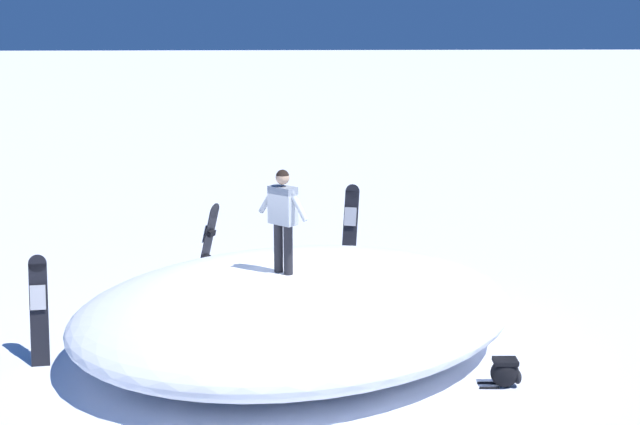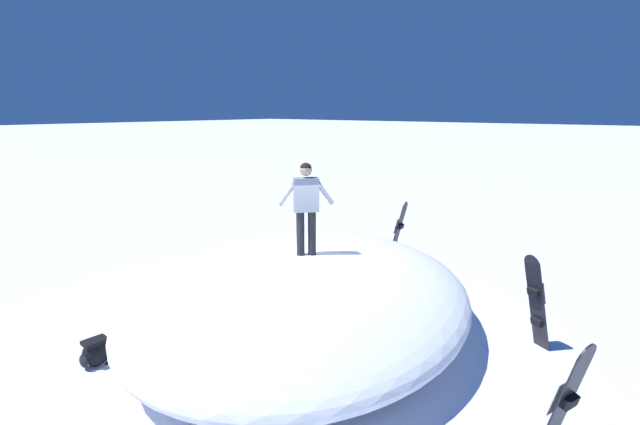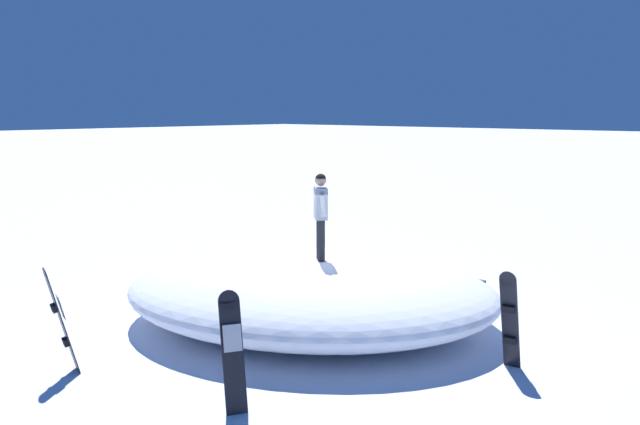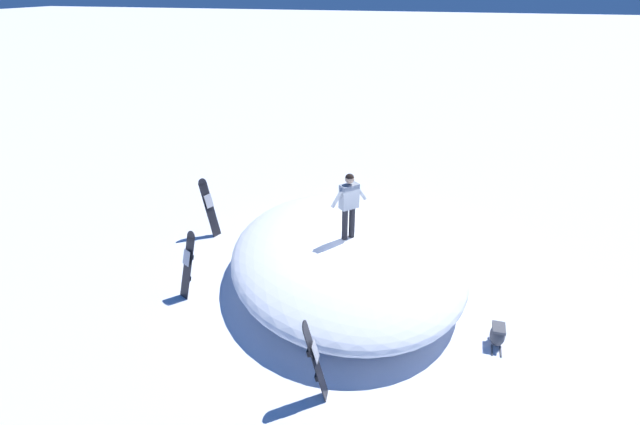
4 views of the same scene
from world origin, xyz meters
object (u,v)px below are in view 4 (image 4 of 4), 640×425
at_px(snowboard_secondary_upright, 209,206).
at_px(backpack_near, 419,226).
at_px(backpack_far, 497,334).
at_px(snowboarder_standing, 349,201).
at_px(snowboard_primary_upright, 315,359).
at_px(snowboard_tertiary_upright, 188,263).

distance_m(snowboard_secondary_upright, backpack_near, 6.15).
xyz_separation_m(backpack_near, backpack_far, (-1.98, 4.43, 0.01)).
distance_m(snowboarder_standing, snowboard_primary_upright, 3.92).
bearing_deg(backpack_far, backpack_near, -65.97).
bearing_deg(snowboard_tertiary_upright, snowboard_primary_upright, 149.23).
bearing_deg(backpack_near, snowboard_tertiary_upright, 42.88).
height_order(snowboarder_standing, snowboard_secondary_upright, snowboarder_standing).
height_order(snowboard_primary_upright, backpack_near, snowboard_primary_upright).
height_order(snowboard_secondary_upright, snowboard_tertiary_upright, snowboard_secondary_upright).
xyz_separation_m(snowboarder_standing, snowboard_secondary_upright, (4.40, -1.40, -1.32)).
bearing_deg(snowboarder_standing, snowboard_primary_upright, 94.02).
bearing_deg(snowboard_primary_upright, backpack_near, -100.18).
xyz_separation_m(snowboarder_standing, backpack_far, (-3.45, 1.33, -1.98)).
bearing_deg(snowboard_secondary_upright, snowboard_primary_upright, 132.62).
bearing_deg(snowboard_primary_upright, snowboarder_standing, -85.98).
xyz_separation_m(snowboard_secondary_upright, backpack_far, (-7.85, 2.72, -0.65)).
relative_size(snowboarder_standing, backpack_far, 2.44).
xyz_separation_m(snowboard_primary_upright, snowboard_tertiary_upright, (3.70, -2.20, -0.01)).
relative_size(backpack_near, backpack_far, 0.92).
xyz_separation_m(snowboard_primary_upright, backpack_far, (-3.19, -2.34, -0.61)).
relative_size(snowboard_tertiary_upright, backpack_far, 2.43).
bearing_deg(snowboard_tertiary_upright, snowboard_secondary_upright, -71.48).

